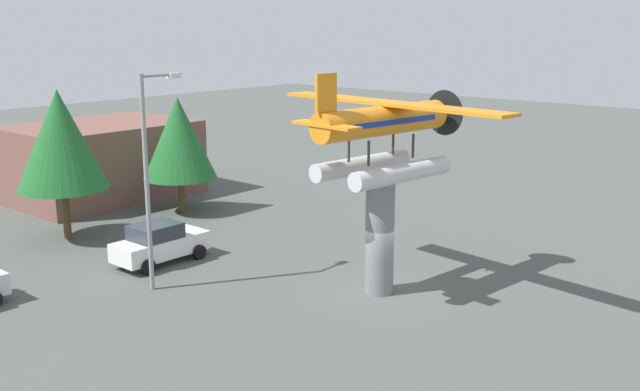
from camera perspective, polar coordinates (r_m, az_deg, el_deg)
ground_plane at (r=28.82m, az=4.55°, el=-7.43°), size 140.00×140.00×0.00m
display_pedestal at (r=28.11m, az=4.63°, el=-3.15°), size 1.10×1.10×4.49m
floatplane_monument at (r=27.36m, az=4.97°, el=4.80°), size 7.04×10.46×4.00m
car_mid_white at (r=32.59m, az=-12.28°, el=-3.60°), size 4.20×2.02×1.76m
streetlight_primary at (r=28.57m, az=-12.98°, el=2.11°), size 1.84×0.28×8.33m
storefront_building at (r=45.52m, az=-16.55°, el=2.62°), size 10.15×7.21×4.38m
tree_east at (r=36.57m, az=-19.41°, el=4.07°), size 4.24×4.24×7.16m
tree_center_back at (r=40.39m, az=-10.84°, el=4.38°), size 3.95×3.95×6.30m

